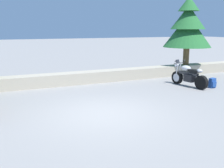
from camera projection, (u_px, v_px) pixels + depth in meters
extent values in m
plane|color=gray|center=(103.00, 113.00, 8.40)|extent=(120.00, 120.00, 0.00)
cube|color=#A89E89|center=(64.00, 79.00, 12.62)|extent=(36.00, 0.80, 0.55)
cylinder|color=black|center=(177.00, 77.00, 12.82)|extent=(0.22, 0.63, 0.62)
cylinder|color=black|center=(201.00, 83.00, 11.63)|extent=(0.26, 0.64, 0.62)
cylinder|color=silver|center=(177.00, 77.00, 12.82)|extent=(0.21, 0.40, 0.38)
cube|color=black|center=(190.00, 78.00, 12.16)|extent=(0.38, 0.52, 0.34)
cube|color=#2D2D30|center=(188.00, 73.00, 12.20)|extent=(0.29, 1.11, 0.12)
ellipsoid|color=#BCBCC1|center=(186.00, 68.00, 12.28)|extent=(0.41, 0.56, 0.26)
cube|color=black|center=(194.00, 71.00, 11.90)|extent=(0.33, 0.59, 0.12)
ellipsoid|color=#BCBCC1|center=(200.00, 71.00, 11.64)|extent=(0.26, 0.31, 0.16)
cylinder|color=#2D2D30|center=(179.00, 63.00, 12.61)|extent=(0.66, 0.12, 0.04)
sphere|color=silver|center=(176.00, 66.00, 12.71)|extent=(0.13, 0.13, 0.13)
sphere|color=silver|center=(178.00, 65.00, 12.79)|extent=(0.13, 0.13, 0.13)
cube|color=#26282D|center=(178.00, 61.00, 12.68)|extent=(0.21, 0.12, 0.18)
cylinder|color=silver|center=(199.00, 80.00, 11.90)|extent=(0.16, 0.39, 0.11)
cylinder|color=silver|center=(177.00, 70.00, 12.67)|extent=(0.07, 0.17, 0.73)
cylinder|color=silver|center=(180.00, 70.00, 12.76)|extent=(0.07, 0.17, 0.73)
sphere|color=#2D2D30|center=(175.00, 61.00, 12.39)|extent=(0.07, 0.07, 0.07)
sphere|color=#2D2D30|center=(184.00, 60.00, 12.71)|extent=(0.07, 0.07, 0.07)
cube|color=navy|center=(212.00, 83.00, 11.98)|extent=(0.32, 0.21, 0.44)
cube|color=navy|center=(214.00, 84.00, 11.89)|extent=(0.24, 0.07, 0.24)
ellipsoid|color=navy|center=(213.00, 78.00, 11.93)|extent=(0.30, 0.20, 0.08)
cube|color=#10244B|center=(212.00, 82.00, 12.10)|extent=(0.05, 0.03, 0.37)
cube|color=#10244B|center=(209.00, 82.00, 12.02)|extent=(0.05, 0.03, 0.37)
cylinder|color=brown|center=(186.00, 53.00, 15.40)|extent=(0.35, 0.35, 1.37)
cone|color=#23602D|center=(188.00, 31.00, 15.14)|extent=(2.72, 2.72, 1.83)
cone|color=#23602D|center=(188.00, 17.00, 14.98)|extent=(1.96, 1.96, 1.32)
cone|color=#23602D|center=(189.00, 3.00, 14.82)|extent=(1.20, 1.20, 0.81)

